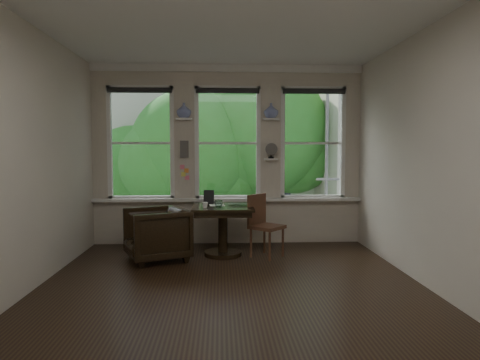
{
  "coord_description": "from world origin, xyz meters",
  "views": [
    {
      "loc": [
        -0.13,
        -5.01,
        1.58
      ],
      "look_at": [
        0.15,
        0.9,
        1.17
      ],
      "focal_mm": 32.0,
      "sensor_mm": 36.0,
      "label": 1
    }
  ],
  "objects_px": {
    "armchair_left": "(157,234)",
    "laptop": "(238,205)",
    "table": "(223,231)",
    "side_chair_right": "(267,226)",
    "mug": "(205,205)"
  },
  "relations": [
    {
      "from": "armchair_left",
      "to": "laptop",
      "type": "bearing_deg",
      "value": 79.08
    },
    {
      "from": "table",
      "to": "armchair_left",
      "type": "height_order",
      "value": "armchair_left"
    },
    {
      "from": "armchair_left",
      "to": "side_chair_right",
      "type": "relative_size",
      "value": 0.91
    },
    {
      "from": "laptop",
      "to": "mug",
      "type": "relative_size",
      "value": 4.04
    },
    {
      "from": "table",
      "to": "laptop",
      "type": "distance_m",
      "value": 0.45
    },
    {
      "from": "table",
      "to": "laptop",
      "type": "relative_size",
      "value": 2.5
    },
    {
      "from": "armchair_left",
      "to": "mug",
      "type": "bearing_deg",
      "value": 70.02
    },
    {
      "from": "armchair_left",
      "to": "laptop",
      "type": "relative_size",
      "value": 2.33
    },
    {
      "from": "side_chair_right",
      "to": "laptop",
      "type": "height_order",
      "value": "side_chair_right"
    },
    {
      "from": "table",
      "to": "mug",
      "type": "xyz_separation_m",
      "value": [
        -0.26,
        -0.21,
        0.42
      ]
    },
    {
      "from": "table",
      "to": "side_chair_right",
      "type": "height_order",
      "value": "side_chair_right"
    },
    {
      "from": "table",
      "to": "armchair_left",
      "type": "xyz_separation_m",
      "value": [
        -0.95,
        -0.25,
        0.01
      ]
    },
    {
      "from": "table",
      "to": "side_chair_right",
      "type": "bearing_deg",
      "value": -10.91
    },
    {
      "from": "table",
      "to": "laptop",
      "type": "xyz_separation_m",
      "value": [
        0.23,
        0.01,
        0.39
      ]
    },
    {
      "from": "laptop",
      "to": "mug",
      "type": "distance_m",
      "value": 0.54
    }
  ]
}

